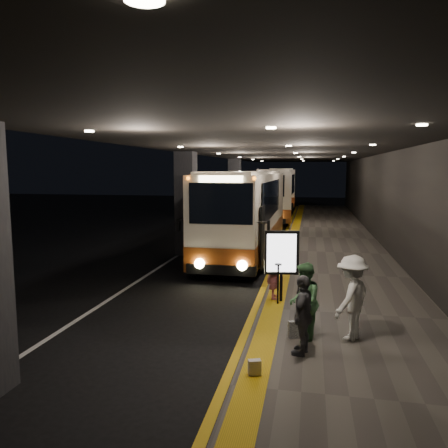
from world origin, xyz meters
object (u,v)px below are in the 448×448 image
(passenger_waiting_white, at_px, (352,297))
(bag_polka, at_px, (295,329))
(coach_second, at_px, (275,196))
(passenger_waiting_green, at_px, (304,302))
(info_sign, at_px, (282,254))
(passenger_boarding, at_px, (275,269))
(coach_main, at_px, (246,216))
(stanchion_post, at_px, (278,284))
(bag_plain, at_px, (255,368))
(passenger_waiting_grey, at_px, (303,315))
(coach_third, at_px, (281,189))

(passenger_waiting_white, xyz_separation_m, bag_polka, (-1.13, -0.18, -0.70))
(coach_second, relative_size, passenger_waiting_green, 7.09)
(coach_second, height_order, info_sign, coach_second)
(passenger_boarding, height_order, passenger_waiting_white, passenger_waiting_white)
(coach_main, xyz_separation_m, bag_polka, (2.48, -9.75, -1.34))
(coach_main, relative_size, stanchion_post, 10.58)
(passenger_waiting_green, xyz_separation_m, passenger_waiting_white, (0.96, 0.24, 0.08))
(coach_main, distance_m, passenger_boarding, 7.28)
(coach_second, height_order, passenger_boarding, coach_second)
(coach_main, bearing_deg, passenger_waiting_white, -68.57)
(passenger_boarding, bearing_deg, passenger_waiting_white, -153.41)
(bag_plain, bearing_deg, coach_main, 99.12)
(passenger_waiting_grey, relative_size, info_sign, 0.81)
(passenger_waiting_grey, bearing_deg, stanchion_post, -152.30)
(info_sign, bearing_deg, bag_plain, -101.58)
(passenger_waiting_white, height_order, info_sign, info_sign)
(bag_plain, xyz_separation_m, info_sign, (0.15, 4.32, 1.15))
(bag_polka, bearing_deg, coach_third, 94.43)
(coach_main, relative_size, info_sign, 5.87)
(coach_main, xyz_separation_m, bag_plain, (1.86, -11.59, -1.38))
(passenger_waiting_green, height_order, info_sign, info_sign)
(coach_main, xyz_separation_m, stanchion_post, (1.95, -7.51, -0.99))
(coach_main, bearing_deg, coach_second, 90.29)
(passenger_waiting_white, bearing_deg, coach_second, -140.73)
(passenger_waiting_green, distance_m, passenger_waiting_grey, 0.72)
(coach_main, bearing_deg, info_sign, -73.76)
(passenger_waiting_green, bearing_deg, passenger_waiting_grey, 1.93)
(coach_second, bearing_deg, stanchion_post, -88.00)
(passenger_boarding, xyz_separation_m, passenger_waiting_green, (0.84, -2.79, -0.00))
(passenger_waiting_green, distance_m, bag_plain, 2.06)
(passenger_waiting_grey, distance_m, stanchion_post, 3.11)
(stanchion_post, bearing_deg, coach_main, 104.53)
(passenger_boarding, bearing_deg, stanchion_post, -173.27)
(coach_main, xyz_separation_m, coach_third, (-0.23, 25.21, 0.09))
(passenger_boarding, xyz_separation_m, bag_plain, (0.05, -4.57, -0.67))
(passenger_boarding, distance_m, info_sign, 0.57)
(coach_second, relative_size, bag_polka, 31.63)
(passenger_waiting_green, xyz_separation_m, info_sign, (-0.64, 2.54, 0.48))
(passenger_waiting_white, distance_m, bag_plain, 2.77)
(coach_main, bearing_deg, bag_polka, -74.96)
(coach_second, xyz_separation_m, coach_third, (-0.34, 11.63, 0.05))
(passenger_boarding, distance_m, stanchion_post, 0.58)
(coach_main, distance_m, coach_third, 25.21)
(passenger_waiting_grey, bearing_deg, passenger_waiting_white, 149.55)
(passenger_waiting_green, relative_size, passenger_waiting_white, 0.91)
(coach_main, bearing_deg, bag_plain, -80.12)
(passenger_waiting_green, bearing_deg, coach_main, -162.53)
(bag_polka, distance_m, bag_plain, 1.94)
(passenger_waiting_green, bearing_deg, bag_plain, -21.48)
(passenger_waiting_white, xyz_separation_m, passenger_waiting_grey, (-0.97, -0.96, -0.11))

